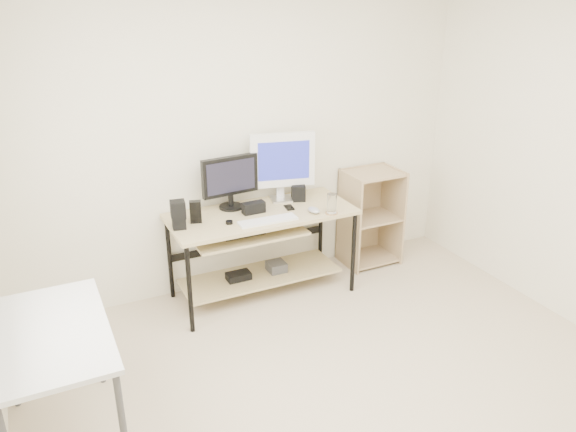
{
  "coord_description": "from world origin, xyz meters",
  "views": [
    {
      "loc": [
        -1.63,
        -2.21,
        2.45
      ],
      "look_at": [
        0.07,
        1.3,
        0.84
      ],
      "focal_mm": 35.0,
      "sensor_mm": 36.0,
      "label": 1
    }
  ],
  "objects_px": {
    "black_monitor": "(230,179)",
    "audio_controller": "(196,212)",
    "side_table": "(51,344)",
    "desk": "(259,236)",
    "shelf_unit": "(368,216)",
    "white_imac": "(283,162)"
  },
  "relations": [
    {
      "from": "black_monitor",
      "to": "audio_controller",
      "type": "xyz_separation_m",
      "value": [
        -0.35,
        -0.17,
        -0.16
      ]
    },
    {
      "from": "desk",
      "to": "white_imac",
      "type": "xyz_separation_m",
      "value": [
        0.3,
        0.18,
        0.55
      ]
    },
    {
      "from": "desk",
      "to": "audio_controller",
      "type": "distance_m",
      "value": 0.59
    },
    {
      "from": "side_table",
      "to": "white_imac",
      "type": "xyz_separation_m",
      "value": [
        1.95,
        1.24,
        0.41
      ]
    },
    {
      "from": "desk",
      "to": "side_table",
      "type": "relative_size",
      "value": 1.5
    },
    {
      "from": "black_monitor",
      "to": "white_imac",
      "type": "relative_size",
      "value": 0.82
    },
    {
      "from": "side_table",
      "to": "black_monitor",
      "type": "relative_size",
      "value": 2.09
    },
    {
      "from": "side_table",
      "to": "audio_controller",
      "type": "xyz_separation_m",
      "value": [
        1.14,
        1.08,
        0.17
      ]
    },
    {
      "from": "desk",
      "to": "shelf_unit",
      "type": "relative_size",
      "value": 1.67
    },
    {
      "from": "audio_controller",
      "to": "side_table",
      "type": "bearing_deg",
      "value": -119.28
    },
    {
      "from": "side_table",
      "to": "shelf_unit",
      "type": "distance_m",
      "value": 3.09
    },
    {
      "from": "black_monitor",
      "to": "audio_controller",
      "type": "relative_size",
      "value": 2.73
    },
    {
      "from": "black_monitor",
      "to": "shelf_unit",
      "type": "bearing_deg",
      "value": -6.24
    },
    {
      "from": "desk",
      "to": "audio_controller",
      "type": "height_order",
      "value": "audio_controller"
    },
    {
      "from": "desk",
      "to": "side_table",
      "type": "distance_m",
      "value": 1.97
    },
    {
      "from": "side_table",
      "to": "white_imac",
      "type": "relative_size",
      "value": 1.72
    },
    {
      "from": "white_imac",
      "to": "audio_controller",
      "type": "xyz_separation_m",
      "value": [
        -0.81,
        -0.15,
        -0.25
      ]
    },
    {
      "from": "desk",
      "to": "black_monitor",
      "type": "relative_size",
      "value": 3.13
    },
    {
      "from": "desk",
      "to": "shelf_unit",
      "type": "bearing_deg",
      "value": 7.77
    },
    {
      "from": "white_imac",
      "to": "audio_controller",
      "type": "relative_size",
      "value": 3.31
    },
    {
      "from": "side_table",
      "to": "black_monitor",
      "type": "distance_m",
      "value": 1.98
    },
    {
      "from": "shelf_unit",
      "to": "white_imac",
      "type": "bearing_deg",
      "value": 178.9
    }
  ]
}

